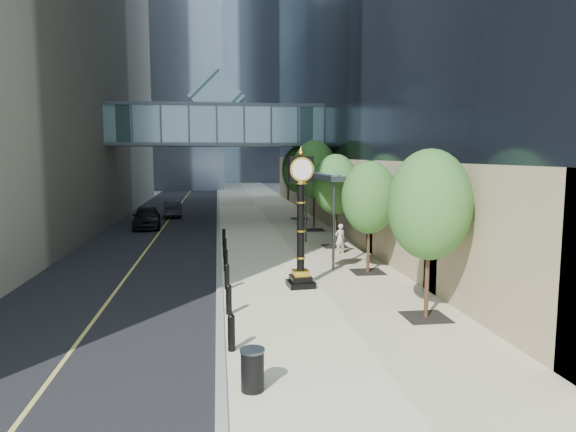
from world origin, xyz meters
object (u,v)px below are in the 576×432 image
object	(u,v)px
pedestrian	(340,239)
trash_bin	(252,371)
street_clock	(301,229)
car_far	(173,209)
car_near	(147,217)

from	to	relation	value
pedestrian	trash_bin	bearing A→B (deg)	51.12
street_clock	pedestrian	world-z (taller)	street_clock
trash_bin	car_far	size ratio (longest dim) A/B	0.22
pedestrian	car_near	size ratio (longest dim) A/B	0.34
car_near	car_far	size ratio (longest dim) A/B	1.16
car_far	pedestrian	bearing A→B (deg)	113.64
street_clock	car_far	xyz separation A→B (m)	(-7.04, 24.77, -1.72)
street_clock	trash_bin	xyz separation A→B (m)	(-2.50, -8.79, -1.89)
street_clock	trash_bin	bearing A→B (deg)	-110.70
street_clock	pedestrian	xyz separation A→B (m)	(3.18, 6.50, -1.54)
pedestrian	car_far	world-z (taller)	pedestrian
car_near	trash_bin	bearing A→B (deg)	-83.02
trash_bin	car_far	distance (m)	33.86
street_clock	car_far	distance (m)	25.81
car_far	car_near	bearing A→B (deg)	73.79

